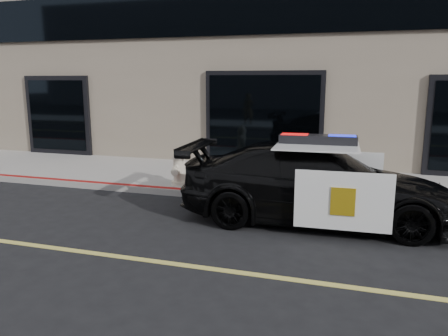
% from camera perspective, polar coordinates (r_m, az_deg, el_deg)
% --- Properties ---
extents(ground, '(120.00, 120.00, 0.00)m').
position_cam_1_polar(ground, '(6.25, 0.29, -13.31)').
color(ground, black).
rests_on(ground, ground).
extents(sidewalk_n, '(60.00, 3.50, 0.15)m').
position_cam_1_polar(sidewalk_n, '(11.10, 8.21, -1.91)').
color(sidewalk_n, gray).
rests_on(sidewalk_n, ground).
extents(police_car, '(2.51, 5.16, 1.64)m').
position_cam_1_polar(police_car, '(8.29, 11.96, -1.93)').
color(police_car, black).
rests_on(police_car, ground).
extents(fire_hydrant, '(0.40, 0.55, 0.87)m').
position_cam_1_polar(fire_hydrant, '(10.43, -5.88, 0.01)').
color(fire_hydrant, beige).
rests_on(fire_hydrant, sidewalk_n).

